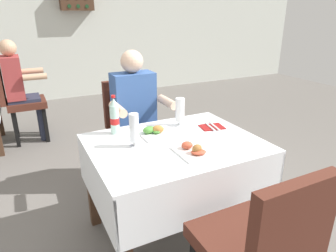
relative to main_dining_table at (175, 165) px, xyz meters
The scene contains 14 objects.
ground_plane 0.57m from the main_dining_table, behind, with size 11.00×11.00×0.00m, color #66605B.
back_wall 4.44m from the main_dining_table, 91.02° to the left, with size 11.00×0.12×3.12m, color silver.
main_dining_table is the anchor object (origin of this frame).
chair_far_diner_seat 0.82m from the main_dining_table, 90.00° to the left, with size 0.44×0.50×0.97m.
chair_near_camera_side 0.82m from the main_dining_table, 90.00° to the right, with size 0.44×0.50×0.97m.
seated_diner_far 0.73m from the main_dining_table, 89.87° to the left, with size 0.50×0.46×1.26m.
plate_near_camera 0.28m from the main_dining_table, 79.16° to the right, with size 0.25×0.25×0.07m.
plate_far_diner 0.27m from the main_dining_table, 108.81° to the left, with size 0.24×0.24×0.07m.
beer_glass_left 0.39m from the main_dining_table, 168.19° to the left, with size 0.07×0.07×0.22m.
beer_glass_middle 0.42m from the main_dining_table, 55.29° to the left, with size 0.07×0.07×0.21m.
cola_bottle_primary 0.54m from the main_dining_table, 133.03° to the left, with size 0.06×0.06×0.28m.
napkin_cutlery_set 0.43m from the main_dining_table, 16.75° to the left, with size 0.19×0.20×0.01m.
background_chair_right 2.55m from the main_dining_table, 111.02° to the left, with size 0.50×0.44×0.97m.
background_patron 2.54m from the main_dining_table, 109.99° to the left, with size 0.46×0.50×1.26m.
Camera 1 is at (-0.78, -1.62, 1.55)m, focal length 31.98 mm.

